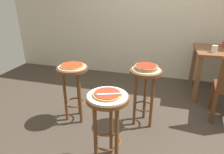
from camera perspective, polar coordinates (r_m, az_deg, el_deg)
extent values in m
plane|color=#42382D|center=(2.60, 9.07, -12.88)|extent=(6.00, 6.00, 0.00)
cylinder|color=brown|center=(1.67, -1.34, -6.14)|extent=(0.37, 0.37, 0.03)
cylinder|color=brown|center=(1.96, -0.23, -13.75)|extent=(0.04, 0.04, 0.68)
cylinder|color=brown|center=(1.86, -4.82, -16.24)|extent=(0.04, 0.04, 0.68)
cylinder|color=brown|center=(1.81, 1.36, -17.37)|extent=(0.04, 0.04, 0.68)
torus|color=brown|center=(1.94, -1.21, -18.11)|extent=(0.25, 0.25, 0.02)
cylinder|color=silver|center=(1.66, -1.34, -5.43)|extent=(0.35, 0.35, 0.01)
cylinder|color=tan|center=(1.66, -1.35, -5.02)|extent=(0.25, 0.25, 0.01)
cylinder|color=#B23823|center=(1.65, -1.35, -4.70)|extent=(0.22, 0.22, 0.01)
cylinder|color=brown|center=(2.38, -11.40, 2.39)|extent=(0.37, 0.37, 0.03)
cylinder|color=brown|center=(2.61, -9.68, -4.12)|extent=(0.04, 0.04, 0.68)
cylinder|color=brown|center=(2.52, -13.38, -5.49)|extent=(0.04, 0.04, 0.68)
cylinder|color=brown|center=(2.43, -9.26, -6.18)|extent=(0.04, 0.04, 0.68)
torus|color=brown|center=(2.57, -10.61, -7.25)|extent=(0.25, 0.25, 0.02)
cylinder|color=silver|center=(2.37, -11.44, 2.92)|extent=(0.33, 0.33, 0.01)
cylinder|color=#B78442|center=(2.36, -11.47, 3.23)|extent=(0.28, 0.28, 0.01)
cylinder|color=red|center=(2.36, -11.49, 3.47)|extent=(0.25, 0.25, 0.01)
cylinder|color=brown|center=(2.27, 9.76, 1.56)|extent=(0.37, 0.37, 0.03)
cylinder|color=brown|center=(2.52, 9.54, -5.11)|extent=(0.04, 0.04, 0.68)
cylinder|color=brown|center=(2.38, 6.65, -6.70)|extent=(0.04, 0.04, 0.68)
cylinder|color=brown|center=(2.37, 11.42, -7.26)|extent=(0.04, 0.04, 0.68)
torus|color=brown|center=(2.47, 9.06, -8.40)|extent=(0.25, 0.25, 0.02)
cylinder|color=white|center=(2.26, 9.80, 2.11)|extent=(0.32, 0.32, 0.01)
cylinder|color=#B78442|center=(2.25, 9.84, 2.73)|extent=(0.26, 0.26, 0.04)
cylinder|color=red|center=(2.25, 9.88, 3.28)|extent=(0.23, 0.23, 0.01)
cube|color=brown|center=(3.13, 23.37, -0.80)|extent=(0.06, 0.06, 0.71)
cube|color=brown|center=(3.74, 22.35, 3.07)|extent=(0.06, 0.06, 0.71)
cylinder|color=silver|center=(3.16, 27.49, 7.24)|extent=(0.08, 0.08, 0.10)
cube|color=#5B3319|center=(3.09, 26.87, -4.77)|extent=(0.04, 0.04, 0.42)
cube|color=#5B3319|center=(2.77, 27.24, -8.01)|extent=(0.04, 0.04, 0.42)
cube|color=silver|center=(1.62, -0.54, -4.96)|extent=(0.21, 0.10, 0.01)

